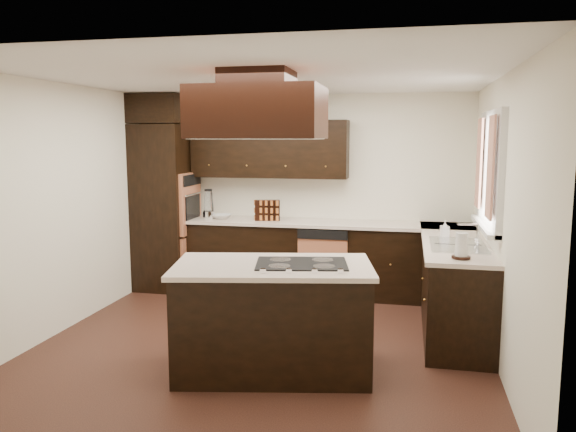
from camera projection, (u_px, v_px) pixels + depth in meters
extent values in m
cube|color=#512C1F|center=(265.00, 343.00, 5.42)|extent=(4.20, 4.20, 0.02)
cube|color=silver|center=(263.00, 76.00, 5.07)|extent=(4.20, 4.20, 0.02)
cube|color=white|center=(305.00, 192.00, 7.29)|extent=(4.20, 0.02, 2.50)
cube|color=white|center=(171.00, 263.00, 3.20)|extent=(4.20, 0.02, 2.50)
cube|color=white|center=(63.00, 208.00, 5.69)|extent=(0.02, 4.20, 2.50)
cube|color=white|center=(502.00, 221.00, 4.80)|extent=(0.02, 4.20, 2.50)
cube|color=black|center=(165.00, 207.00, 7.29)|extent=(0.65, 0.75, 2.12)
cube|color=#CD764F|center=(190.00, 203.00, 7.21)|extent=(0.05, 0.62, 0.78)
cube|color=black|center=(303.00, 258.00, 7.09)|extent=(2.93, 0.60, 0.88)
cube|color=black|center=(453.00, 284.00, 5.85)|extent=(0.60, 2.40, 0.88)
cube|color=beige|center=(303.00, 223.00, 7.01)|extent=(2.93, 0.63, 0.04)
cube|color=beige|center=(453.00, 241.00, 5.79)|extent=(0.63, 2.40, 0.04)
cube|color=black|center=(269.00, 149.00, 7.12)|extent=(2.00, 0.34, 0.72)
cube|color=#CD764F|center=(322.00, 268.00, 6.75)|extent=(0.60, 0.05, 0.72)
cube|color=silver|center=(491.00, 170.00, 5.29)|extent=(0.06, 1.32, 1.12)
cube|color=white|center=(494.00, 170.00, 5.28)|extent=(0.00, 1.20, 1.00)
cube|color=beige|center=(491.00, 167.00, 4.89)|extent=(0.02, 0.34, 0.90)
cube|color=beige|center=(479.00, 163.00, 5.70)|extent=(0.02, 0.34, 0.90)
cube|color=silver|center=(458.00, 245.00, 5.45)|extent=(0.52, 0.84, 0.01)
cube|color=black|center=(273.00, 320.00, 4.71)|extent=(1.71, 1.14, 0.88)
cube|color=beige|center=(273.00, 266.00, 4.64)|extent=(1.78, 1.21, 0.04)
cube|color=black|center=(302.00, 264.00, 4.63)|extent=(0.83, 0.63, 0.01)
cube|color=black|center=(258.00, 113.00, 4.56)|extent=(1.05, 0.72, 0.42)
cube|color=black|center=(258.00, 78.00, 4.53)|extent=(0.55, 0.50, 0.13)
cylinder|color=silver|center=(209.00, 215.00, 7.21)|extent=(0.15, 0.15, 0.10)
cone|color=silver|center=(209.00, 201.00, 7.18)|extent=(0.13, 0.13, 0.26)
cube|color=black|center=(267.00, 210.00, 7.05)|extent=(0.32, 0.15, 0.26)
imported|color=silver|center=(222.00, 217.00, 7.21)|extent=(0.26, 0.26, 0.06)
imported|color=silver|center=(445.00, 229.00, 5.88)|extent=(0.10, 0.10, 0.18)
cylinder|color=silver|center=(461.00, 246.00, 4.82)|extent=(0.14, 0.14, 0.23)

